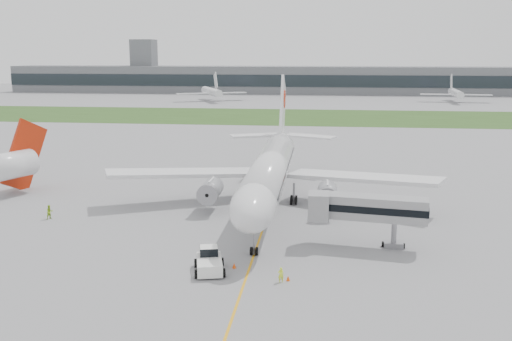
# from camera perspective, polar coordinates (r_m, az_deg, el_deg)

# --- Properties ---
(ground) EXTENTS (600.00, 600.00, 0.00)m
(ground) POSITION_cam_1_polar(r_m,az_deg,el_deg) (77.26, 1.14, -4.60)
(ground) COLOR gray
(ground) RESTS_ON ground
(apron_markings) EXTENTS (70.00, 70.00, 0.04)m
(apron_markings) POSITION_cam_1_polar(r_m,az_deg,el_deg) (72.50, 0.75, -5.72)
(apron_markings) COLOR orange
(apron_markings) RESTS_ON ground
(grass_strip) EXTENTS (600.00, 50.00, 0.02)m
(grass_strip) POSITION_cam_1_polar(r_m,az_deg,el_deg) (195.11, 4.58, 5.38)
(grass_strip) COLOR #2C491B
(grass_strip) RESTS_ON ground
(terminal_building) EXTENTS (320.00, 22.30, 14.00)m
(terminal_building) POSITION_cam_1_polar(r_m,az_deg,el_deg) (304.07, 5.41, 9.00)
(terminal_building) COLOR slate
(terminal_building) RESTS_ON ground
(control_tower) EXTENTS (12.00, 12.00, 56.00)m
(control_tower) POSITION_cam_1_polar(r_m,az_deg,el_deg) (321.55, -11.00, 7.74)
(control_tower) COLOR slate
(control_tower) RESTS_ON ground
(airliner) EXTENTS (48.13, 53.95, 17.88)m
(airliner) POSITION_cam_1_polar(r_m,az_deg,el_deg) (80.59, 1.49, 0.24)
(airliner) COLOR silver
(airliner) RESTS_ON ground
(pushback_tug) EXTENTS (3.84, 4.92, 2.28)m
(pushback_tug) POSITION_cam_1_polar(r_m,az_deg,el_deg) (58.63, -4.70, -9.00)
(pushback_tug) COLOR white
(pushback_tug) RESTS_ON ground
(jet_bridge) EXTENTS (13.47, 4.66, 6.14)m
(jet_bridge) POSITION_cam_1_polar(r_m,az_deg,el_deg) (65.44, 10.68, -3.72)
(jet_bridge) COLOR gray
(jet_bridge) RESTS_ON ground
(safety_cone_left) EXTENTS (0.41, 0.41, 0.57)m
(safety_cone_left) POSITION_cam_1_polar(r_m,az_deg,el_deg) (59.43, -2.19, -9.47)
(safety_cone_left) COLOR #F14C0C
(safety_cone_left) RESTS_ON ground
(safety_cone_right) EXTENTS (0.38, 0.38, 0.53)m
(safety_cone_right) POSITION_cam_1_polar(r_m,az_deg,el_deg) (56.42, 3.23, -10.70)
(safety_cone_right) COLOR #F14C0C
(safety_cone_right) RESTS_ON ground
(ground_crew_near) EXTENTS (0.61, 0.45, 1.53)m
(ground_crew_near) POSITION_cam_1_polar(r_m,az_deg,el_deg) (55.87, 2.50, -10.38)
(ground_crew_near) COLOR #E0FF2A
(ground_crew_near) RESTS_ON ground
(ground_crew_far) EXTENTS (1.13, 1.17, 1.90)m
(ground_crew_far) POSITION_cam_1_polar(r_m,az_deg,el_deg) (80.62, -19.93, -3.93)
(ground_crew_far) COLOR #94C420
(ground_crew_far) RESTS_ON ground
(neighbor_aircraft) EXTENTS (7.42, 14.85, 12.09)m
(neighbor_aircraft) POSITION_cam_1_polar(r_m,az_deg,el_deg) (95.33, -23.47, 0.53)
(neighbor_aircraft) COLOR #B7240A
(neighbor_aircraft) RESTS_ON ground
(distant_aircraft_left) EXTENTS (40.12, 38.25, 12.04)m
(distant_aircraft_left) POSITION_cam_1_polar(r_m,az_deg,el_deg) (257.00, -4.45, 6.94)
(distant_aircraft_left) COLOR silver
(distant_aircraft_left) RESTS_ON ground
(distant_aircraft_right) EXTENTS (31.76, 28.50, 11.45)m
(distant_aircraft_right) POSITION_cam_1_polar(r_m,az_deg,el_deg) (264.91, 19.29, 6.46)
(distant_aircraft_right) COLOR silver
(distant_aircraft_right) RESTS_ON ground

